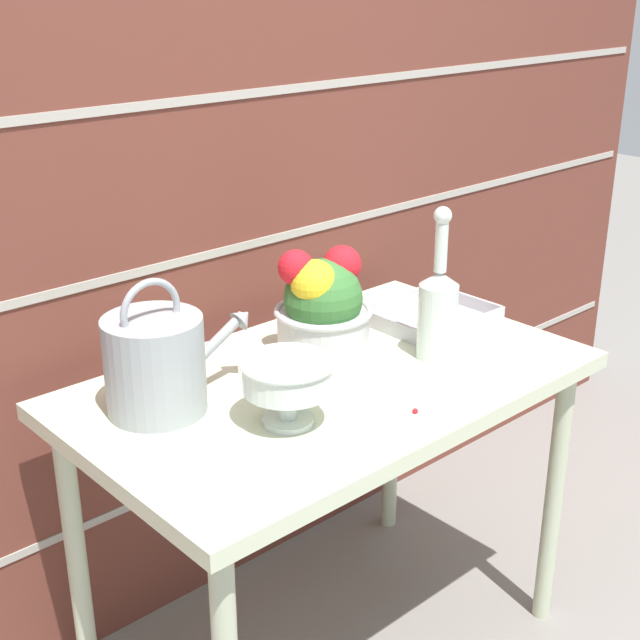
{
  "coord_description": "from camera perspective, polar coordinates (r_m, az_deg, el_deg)",
  "views": [
    {
      "loc": [
        -1.17,
        -1.26,
        1.56
      ],
      "look_at": [
        0.0,
        0.03,
        0.86
      ],
      "focal_mm": 50.0,
      "sensor_mm": 36.0,
      "label": 1
    }
  ],
  "objects": [
    {
      "name": "brick_wall",
      "position": [
        2.12,
        -7.63,
        9.16
      ],
      "size": [
        3.6,
        0.08,
        2.2
      ],
      "color": "brown",
      "rests_on": "ground_plane"
    },
    {
      "name": "glass_decanter",
      "position": [
        1.97,
        7.55,
        0.76
      ],
      "size": [
        0.09,
        0.09,
        0.35
      ],
      "color": "silver",
      "rests_on": "patio_table"
    },
    {
      "name": "fallen_petal",
      "position": [
        1.76,
        6.11,
        -5.82
      ],
      "size": [
        0.01,
        0.01,
        0.01
      ],
      "color": "red",
      "rests_on": "patio_table"
    },
    {
      "name": "watering_can",
      "position": [
        1.75,
        -10.44,
        -2.72
      ],
      "size": [
        0.34,
        0.2,
        0.27
      ],
      "color": "#93999E",
      "rests_on": "patio_table"
    },
    {
      "name": "wire_tray",
      "position": [
        2.2,
        7.14,
        0.1
      ],
      "size": [
        0.27,
        0.24,
        0.04
      ],
      "color": "#B7B7BC",
      "rests_on": "patio_table"
    },
    {
      "name": "flower_planter",
      "position": [
        1.98,
        0.15,
        0.93
      ],
      "size": [
        0.22,
        0.22,
        0.25
      ],
      "color": "#BCBCC1",
      "rests_on": "patio_table"
    },
    {
      "name": "crystal_pedestal_bowl",
      "position": [
        1.68,
        -2.09,
        -3.77
      ],
      "size": [
        0.18,
        0.18,
        0.13
      ],
      "color": "silver",
      "rests_on": "patio_table"
    },
    {
      "name": "patio_table",
      "position": [
        1.94,
        0.66,
        -5.8
      ],
      "size": [
        1.11,
        0.66,
        0.74
      ],
      "color": "beige",
      "rests_on": "ground_plane"
    }
  ]
}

